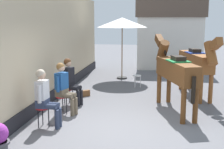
# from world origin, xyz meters

# --- Properties ---
(ground_plane) EXTENTS (40.00, 40.00, 0.00)m
(ground_plane) POSITION_xyz_m (0.00, 3.00, 0.00)
(ground_plane) COLOR slate
(pub_facade_wall) EXTENTS (0.34, 14.00, 3.40)m
(pub_facade_wall) POSITION_xyz_m (-2.55, 1.50, 1.54)
(pub_facade_wall) COLOR #CCB793
(pub_facade_wall) RESTS_ON ground_plane
(distant_cottage) EXTENTS (3.40, 2.60, 3.50)m
(distant_cottage) POSITION_xyz_m (1.40, 9.43, 1.80)
(distant_cottage) COLOR silver
(distant_cottage) RESTS_ON ground_plane
(seated_visitor_near) EXTENTS (0.61, 0.49, 1.39)m
(seated_visitor_near) POSITION_xyz_m (-1.78, -0.21, 0.78)
(seated_visitor_near) COLOR red
(seated_visitor_near) RESTS_ON ground_plane
(seated_visitor_middle) EXTENTS (0.61, 0.48, 1.39)m
(seated_visitor_middle) POSITION_xyz_m (-1.66, 0.86, 0.78)
(seated_visitor_middle) COLOR red
(seated_visitor_middle) RESTS_ON ground_plane
(seated_visitor_far) EXTENTS (0.61, 0.48, 1.39)m
(seated_visitor_far) POSITION_xyz_m (-1.74, 1.75, 0.78)
(seated_visitor_far) COLOR red
(seated_visitor_far) RESTS_ON ground_plane
(saddled_horse_near) EXTENTS (1.17, 2.90, 2.06)m
(saddled_horse_near) POSITION_xyz_m (1.28, 1.59, 1.16)
(saddled_horse_near) COLOR brown
(saddled_horse_near) RESTS_ON ground_plane
(saddled_horse_far) EXTENTS (0.97, 2.95, 2.06)m
(saddled_horse_far) POSITION_xyz_m (2.08, 3.27, 1.16)
(saddled_horse_far) COLOR brown
(saddled_horse_far) RESTS_ON ground_plane
(cafe_parasol) EXTENTS (2.10, 2.10, 2.58)m
(cafe_parasol) POSITION_xyz_m (-0.68, 5.94, 2.36)
(cafe_parasol) COLOR black
(cafe_parasol) RESTS_ON ground_plane
(spare_stool_white) EXTENTS (0.32, 0.32, 0.46)m
(spare_stool_white) POSITION_xyz_m (0.07, 4.35, 0.40)
(spare_stool_white) COLOR white
(spare_stool_white) RESTS_ON ground_plane
(satchel_bag) EXTENTS (0.29, 0.27, 0.20)m
(satchel_bag) POSITION_xyz_m (-1.52, 2.77, 0.10)
(satchel_bag) COLOR brown
(satchel_bag) RESTS_ON ground_plane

